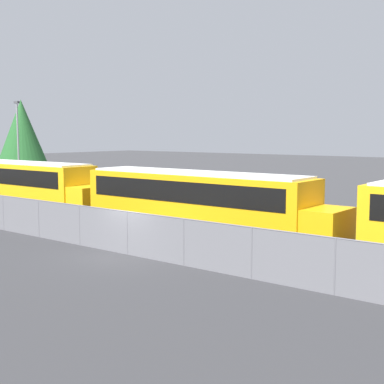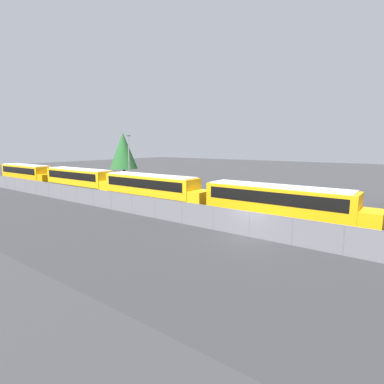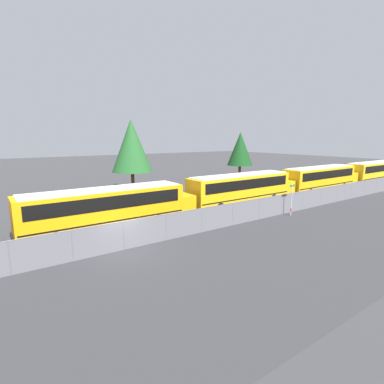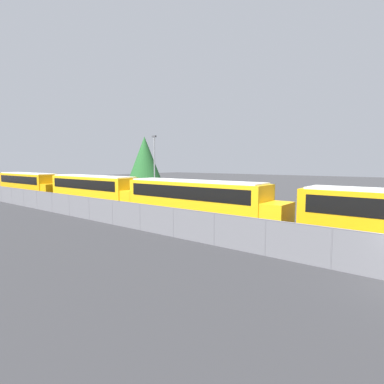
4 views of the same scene
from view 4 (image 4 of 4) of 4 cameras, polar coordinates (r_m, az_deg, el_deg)
name	(u,v)px [view 4 (image 4 of 4)]	position (r m, az deg, el deg)	size (l,w,h in m)	color
school_bus_0	(29,183)	(45.69, -28.67, 1.53)	(13.56, 2.55, 3.30)	#EDA80F
school_bus_1	(94,188)	(33.19, -18.17, 0.67)	(13.56, 2.55, 3.30)	yellow
school_bus_2	(197,198)	(22.83, 0.91, -1.14)	(13.56, 2.55, 3.30)	yellow
light_pole	(154,165)	(38.01, -7.17, 5.16)	(0.60, 0.24, 8.03)	gray
tree_1	(145,158)	(48.35, -9.01, 6.40)	(5.22, 5.22, 8.80)	#51381E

